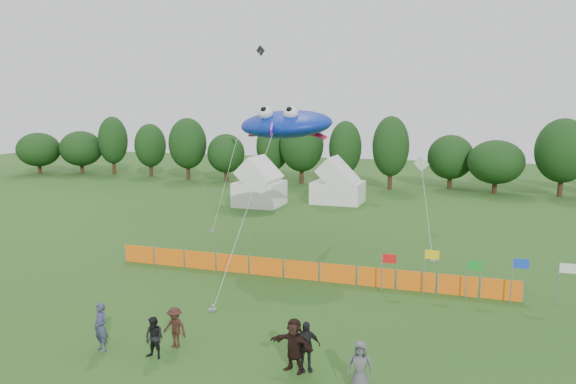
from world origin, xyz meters
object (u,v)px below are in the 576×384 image
(tent_right, at_px, (338,185))
(spectator_b, at_px, (154,338))
(tent_left, at_px, (260,186))
(barrier_fence, at_px, (301,270))
(spectator_a, at_px, (101,327))
(stingray_kite, at_px, (289,124))
(spectator_d, at_px, (306,346))
(spectator_f, at_px, (294,345))
(spectator_c, at_px, (175,327))
(spectator_e, at_px, (360,367))

(tent_right, height_order, spectator_b, tent_right)
(tent_left, height_order, barrier_fence, tent_left)
(tent_right, distance_m, spectator_a, 35.04)
(spectator_b, bearing_deg, tent_left, 109.28)
(spectator_b, bearing_deg, stingray_kite, 95.58)
(spectator_a, xyz_separation_m, stingray_kite, (1.90, 16.26, 7.10))
(spectator_d, relative_size, stingray_kite, 0.09)
(tent_right, bearing_deg, spectator_a, -90.78)
(barrier_fence, height_order, stingray_kite, stingray_kite)
(spectator_a, distance_m, spectator_d, 7.80)
(tent_right, relative_size, spectator_f, 2.50)
(spectator_c, distance_m, spectator_f, 4.93)
(spectator_c, bearing_deg, spectator_b, -92.19)
(spectator_c, distance_m, spectator_e, 7.46)
(spectator_f, bearing_deg, spectator_a, -156.97)
(barrier_fence, height_order, spectator_b, spectator_b)
(spectator_a, bearing_deg, spectator_e, 21.03)
(spectator_c, relative_size, spectator_d, 0.89)
(spectator_b, xyz_separation_m, spectator_f, (5.12, 0.70, 0.17))
(spectator_e, xyz_separation_m, spectator_f, (-2.47, 0.71, 0.08))
(spectator_c, height_order, spectator_d, spectator_d)
(spectator_e, height_order, stingray_kite, stingray_kite)
(spectator_a, xyz_separation_m, spectator_c, (2.46, 1.17, -0.14))
(barrier_fence, bearing_deg, tent_right, 99.29)
(tent_right, distance_m, spectator_f, 34.94)
(tent_left, xyz_separation_m, spectator_c, (8.51, -30.06, -1.06))
(spectator_b, distance_m, stingray_kite, 17.73)
(barrier_fence, xyz_separation_m, spectator_b, (-2.18, -10.81, 0.28))
(barrier_fence, distance_m, spectator_c, 9.92)
(tent_left, bearing_deg, spectator_d, -65.51)
(tent_right, relative_size, spectator_d, 2.67)
(spectator_e, xyz_separation_m, stingray_kite, (-7.94, 16.19, 7.17))
(tent_left, height_order, spectator_e, tent_left)
(spectator_b, bearing_deg, spectator_d, 13.29)
(spectator_b, xyz_separation_m, spectator_c, (0.21, 1.09, 0.01))
(tent_left, relative_size, spectator_c, 2.63)
(tent_right, xyz_separation_m, barrier_fence, (3.95, -24.13, -1.19))
(tent_right, distance_m, stingray_kite, 19.86)
(spectator_e, relative_size, spectator_f, 0.91)
(tent_right, relative_size, spectator_b, 3.05)
(tent_right, distance_m, spectator_b, 35.00)
(tent_right, xyz_separation_m, spectator_a, (-0.48, -35.02, -0.76))
(tent_right, height_order, spectator_a, tent_right)
(tent_left, distance_m, spectator_d, 33.29)
(spectator_d, distance_m, spectator_e, 2.27)
(spectator_d, distance_m, stingray_kite, 17.87)
(spectator_a, xyz_separation_m, spectator_e, (9.84, 0.07, -0.07))
(tent_left, xyz_separation_m, spectator_d, (13.79, -30.29, -0.96))
(spectator_f, bearing_deg, spectator_d, 41.22)
(spectator_d, bearing_deg, barrier_fence, 78.05)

